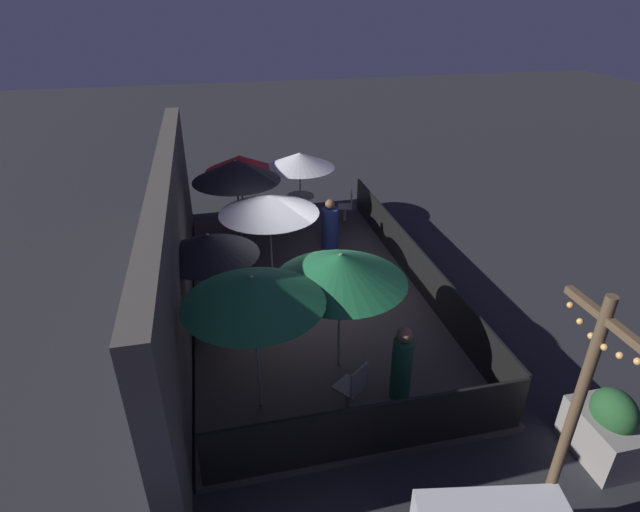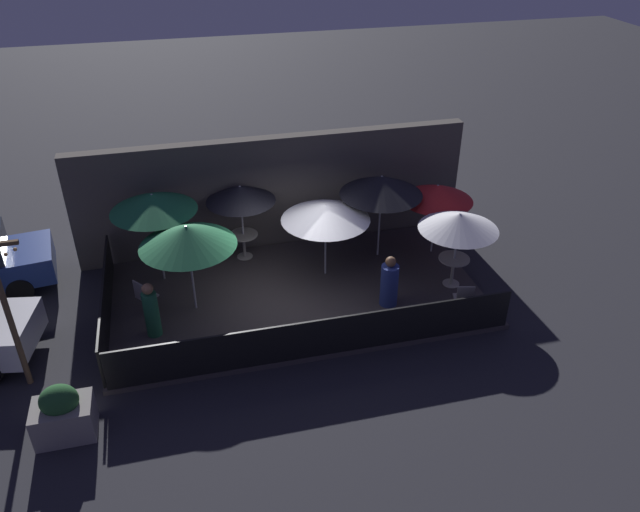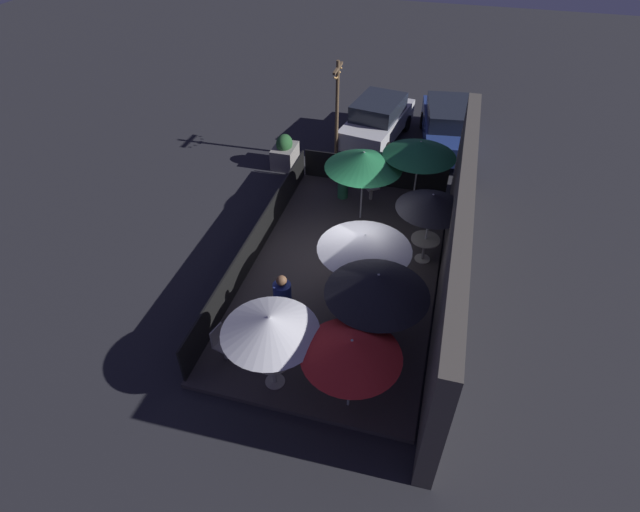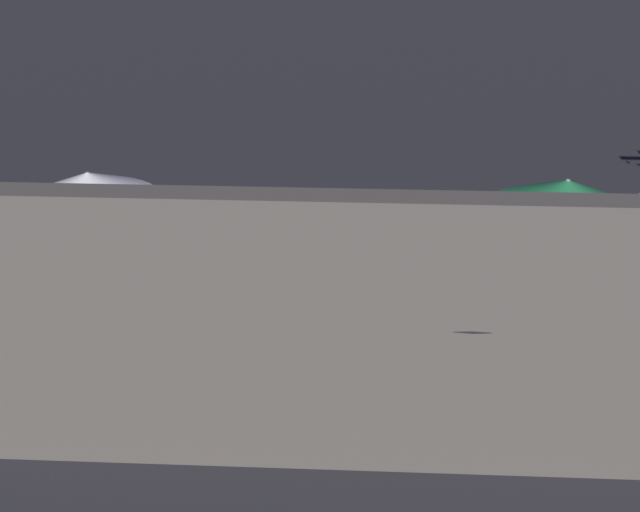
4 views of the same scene
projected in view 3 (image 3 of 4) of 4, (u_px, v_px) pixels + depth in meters
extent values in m
plane|color=#26262B|center=(343.00, 273.00, 13.53)|extent=(60.00, 60.00, 0.00)
cube|color=#383333|center=(343.00, 271.00, 13.49)|extent=(9.05, 4.97, 0.12)
cube|color=#4C4742|center=(455.00, 243.00, 11.95)|extent=(10.65, 0.36, 3.21)
cube|color=black|center=(257.00, 241.00, 13.64)|extent=(8.85, 0.05, 0.95)
cube|color=black|center=(374.00, 172.00, 16.46)|extent=(0.05, 4.77, 0.95)
cylinder|color=#B2B2B7|center=(272.00, 351.00, 10.02)|extent=(0.05, 0.05, 2.02)
cone|color=silver|center=(270.00, 324.00, 9.51)|extent=(1.95, 1.95, 0.42)
cylinder|color=#B2B2B7|center=(427.00, 228.00, 13.10)|extent=(0.05, 0.05, 2.12)
cone|color=black|center=(432.00, 201.00, 12.55)|extent=(1.81, 1.81, 0.42)
cylinder|color=#B2B2B7|center=(362.00, 186.00, 14.56)|extent=(0.05, 0.05, 2.24)
cone|color=#1E6B3D|center=(364.00, 160.00, 14.00)|extent=(2.22, 2.22, 0.50)
cylinder|color=#B2B2B7|center=(363.00, 268.00, 11.98)|extent=(0.05, 0.05, 2.01)
cone|color=silver|center=(365.00, 242.00, 11.47)|extent=(2.23, 2.23, 0.41)
cylinder|color=#B2B2B7|center=(350.00, 374.00, 9.60)|extent=(0.05, 0.05, 2.01)
cone|color=red|center=(352.00, 348.00, 9.09)|extent=(1.92, 1.92, 0.43)
cylinder|color=#B2B2B7|center=(416.00, 179.00, 14.72)|extent=(0.05, 0.05, 2.42)
cone|color=#1E6B3D|center=(420.00, 148.00, 14.09)|extent=(2.10, 2.10, 0.44)
cylinder|color=#B2B2B7|center=(375.00, 315.00, 10.55)|extent=(0.05, 0.05, 2.34)
cone|color=black|center=(378.00, 284.00, 9.97)|extent=(2.16, 2.16, 0.51)
cylinder|color=#9E998E|center=(275.00, 381.00, 10.66)|extent=(0.43, 0.43, 0.02)
cylinder|color=#9E998E|center=(274.00, 371.00, 10.43)|extent=(0.08, 0.08, 0.74)
cylinder|color=#9E998E|center=(273.00, 359.00, 10.18)|extent=(0.77, 0.77, 0.04)
cylinder|color=#9E998E|center=(422.00, 259.00, 13.77)|extent=(0.42, 0.42, 0.02)
cylinder|color=#9E998E|center=(424.00, 250.00, 13.56)|extent=(0.08, 0.08, 0.67)
cylinder|color=#9E998E|center=(426.00, 239.00, 13.33)|extent=(0.77, 0.77, 0.04)
cube|color=gray|center=(371.00, 193.00, 15.92)|extent=(0.11, 0.11, 0.44)
cube|color=gray|center=(371.00, 187.00, 15.77)|extent=(0.56, 0.56, 0.04)
cube|color=gray|center=(369.00, 178.00, 15.74)|extent=(0.27, 0.34, 0.44)
cube|color=gray|center=(226.00, 352.00, 11.01)|extent=(0.10, 0.10, 0.42)
cube|color=gray|center=(225.00, 345.00, 10.87)|extent=(0.49, 0.49, 0.04)
cube|color=gray|center=(217.00, 335.00, 10.78)|extent=(0.40, 0.13, 0.44)
cylinder|color=navy|center=(283.00, 301.00, 11.77)|extent=(0.60, 0.60, 1.07)
sphere|color=brown|center=(281.00, 281.00, 11.35)|extent=(0.25, 0.25, 0.25)
cylinder|color=#236642|center=(343.00, 182.00, 15.81)|extent=(0.41, 0.41, 1.11)
sphere|color=#9E704C|center=(344.00, 163.00, 15.37)|extent=(0.25, 0.25, 0.25)
cube|color=gray|center=(285.00, 156.00, 17.76)|extent=(1.08, 0.76, 0.72)
ellipsoid|color=#235128|center=(284.00, 143.00, 17.44)|extent=(0.70, 0.56, 0.63)
cylinder|color=brown|center=(337.00, 113.00, 17.18)|extent=(0.12, 0.12, 3.56)
cube|color=brown|center=(338.00, 68.00, 16.19)|extent=(1.10, 0.08, 0.08)
sphere|color=#F4B260|center=(341.00, 68.00, 16.62)|extent=(0.07, 0.07, 0.07)
sphere|color=#F4B260|center=(340.00, 72.00, 16.54)|extent=(0.07, 0.07, 0.07)
sphere|color=#F4B260|center=(338.00, 76.00, 16.44)|extent=(0.07, 0.07, 0.07)
sphere|color=#F4B260|center=(337.00, 78.00, 16.30)|extent=(0.07, 0.07, 0.07)
sphere|color=#F4B260|center=(336.00, 78.00, 16.13)|extent=(0.07, 0.07, 0.07)
sphere|color=#F4B260|center=(334.00, 78.00, 15.95)|extent=(0.07, 0.07, 0.07)
cube|color=silver|center=(377.00, 124.00, 19.05)|extent=(4.26, 2.37, 0.70)
cube|color=#1E232D|center=(379.00, 107.00, 18.63)|extent=(2.45, 1.93, 0.60)
cylinder|color=black|center=(386.00, 150.00, 18.15)|extent=(0.66, 0.29, 0.64)
cylinder|color=black|center=(345.00, 142.00, 18.68)|extent=(0.66, 0.29, 0.64)
cylinder|color=black|center=(407.00, 123.00, 19.88)|extent=(0.66, 0.29, 0.64)
cylinder|color=black|center=(369.00, 116.00, 20.40)|extent=(0.66, 0.29, 0.64)
cube|color=navy|center=(447.00, 129.00, 18.69)|extent=(4.78, 2.29, 0.70)
cube|color=#1E232D|center=(450.00, 113.00, 18.27)|extent=(2.71, 1.88, 0.60)
cylinder|color=black|center=(471.00, 158.00, 17.75)|extent=(0.66, 0.26, 0.64)
cylinder|color=black|center=(425.00, 155.00, 17.91)|extent=(0.66, 0.26, 0.64)
cylinder|color=black|center=(464.00, 123.00, 19.91)|extent=(0.66, 0.26, 0.64)
cylinder|color=black|center=(423.00, 121.00, 20.07)|extent=(0.66, 0.26, 0.64)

